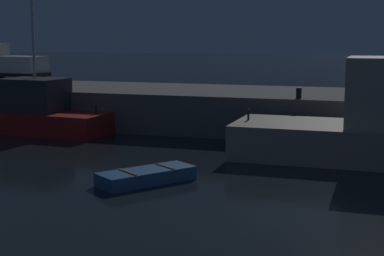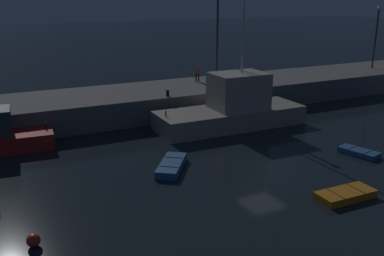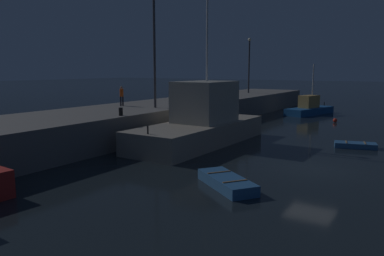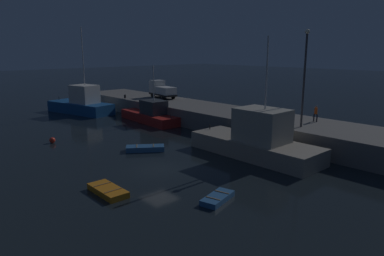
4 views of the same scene
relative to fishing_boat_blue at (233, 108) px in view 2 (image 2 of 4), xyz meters
The scene contains 11 objects.
ground_plane 9.51m from the fishing_boat_blue, 109.27° to the right, with size 320.00×320.00×0.00m, color black.
pier_quay 7.79m from the fishing_boat_blue, 113.47° to the left, with size 74.00×7.84×2.22m.
fishing_boat_blue is the anchor object (origin of this frame).
dinghy_orange_near 10.76m from the fishing_boat_blue, 66.24° to the right, with size 1.80×2.89×0.40m.
rowboat_white_mid 10.69m from the fishing_boat_blue, 142.64° to the right, with size 3.20×3.73×0.53m.
dinghy_red_small 14.55m from the fishing_boat_blue, 96.24° to the right, with size 3.36×1.46×0.46m.
mooring_buoy_mid 21.14m from the fishing_boat_blue, 145.65° to the right, with size 0.61×0.61×0.61m, color red.
lamp_post_west 8.05m from the fishing_boat_blue, 75.69° to the left, with size 0.44×0.44×9.23m.
lamp_post_east 25.09m from the fishing_boat_blue, 16.38° to the left, with size 0.44×0.44×7.13m.
dockworker 8.79m from the fishing_boat_blue, 83.33° to the left, with size 0.44×0.35×1.68m.
bollard_central 5.81m from the fishing_boat_blue, 138.29° to the left, with size 0.28×0.28×0.54m, color black.
Camera 2 is at (-15.46, -21.17, 10.63)m, focal length 40.64 mm.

